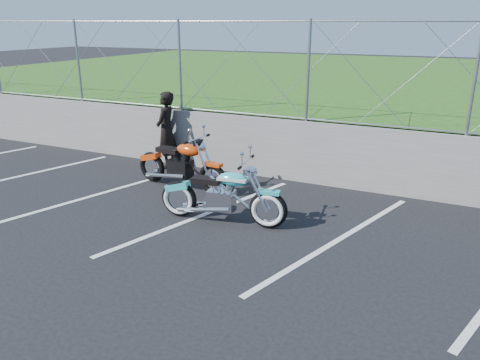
% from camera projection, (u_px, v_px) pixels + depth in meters
% --- Properties ---
extents(ground, '(90.00, 90.00, 0.00)m').
position_uv_depth(ground, '(175.00, 236.00, 7.45)').
color(ground, black).
rests_on(ground, ground).
extents(retaining_wall, '(30.00, 0.22, 1.30)m').
position_uv_depth(retaining_wall, '(261.00, 146.00, 10.24)').
color(retaining_wall, slate).
rests_on(retaining_wall, ground).
extents(grass_field, '(30.00, 20.00, 1.30)m').
position_uv_depth(grass_field, '(357.00, 89.00, 18.80)').
color(grass_field, '#244E15').
rests_on(grass_field, ground).
extents(chain_link_fence, '(28.00, 0.03, 2.00)m').
position_uv_depth(chain_link_fence, '(262.00, 69.00, 9.71)').
color(chain_link_fence, gray).
rests_on(chain_link_fence, retaining_wall).
extents(parking_lines, '(18.29, 4.31, 0.01)m').
position_uv_depth(parking_lines, '(268.00, 226.00, 7.82)').
color(parking_lines, silver).
rests_on(parking_lines, ground).
extents(cruiser_turquoise, '(2.25, 0.71, 1.12)m').
position_uv_depth(cruiser_turquoise, '(224.00, 197.00, 7.83)').
color(cruiser_turquoise, black).
rests_on(cruiser_turquoise, ground).
extents(naked_orange, '(2.21, 0.75, 1.10)m').
position_uv_depth(naked_orange, '(182.00, 166.00, 9.45)').
color(naked_orange, black).
rests_on(naked_orange, ground).
extents(person_standing, '(0.53, 0.71, 1.76)m').
position_uv_depth(person_standing, '(166.00, 130.00, 10.72)').
color(person_standing, black).
rests_on(person_standing, ground).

